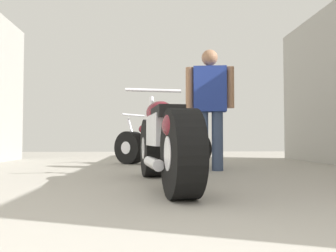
# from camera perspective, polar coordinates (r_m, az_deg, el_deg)

# --- Properties ---
(ground_plane) EXTENTS (16.45, 16.45, 0.00)m
(ground_plane) POSITION_cam_1_polar(r_m,az_deg,el_deg) (4.22, -0.69, -8.46)
(ground_plane) COLOR #9E998E
(motorcycle_maroon_cruiser) EXTENTS (0.70, 2.29, 1.07)m
(motorcycle_maroon_cruiser) POSITION_cam_1_polar(r_m,az_deg,el_deg) (3.34, -0.64, -2.39)
(motorcycle_maroon_cruiser) COLOR black
(motorcycle_maroon_cruiser) RESTS_ON ground_plane
(motorcycle_black_naked) EXTENTS (1.64, 1.46, 0.92)m
(motorcycle_black_naked) POSITION_cam_1_polar(r_m,az_deg,el_deg) (5.85, -1.27, -3.04)
(motorcycle_black_naked) COLOR black
(motorcycle_black_naked) RESTS_ON ground_plane
(mechanic_in_blue) EXTENTS (0.72, 0.32, 1.77)m
(mechanic_in_blue) POSITION_cam_1_polar(r_m,az_deg,el_deg) (5.01, 7.05, 4.05)
(mechanic_in_blue) COLOR #384766
(mechanic_in_blue) RESTS_ON ground_plane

